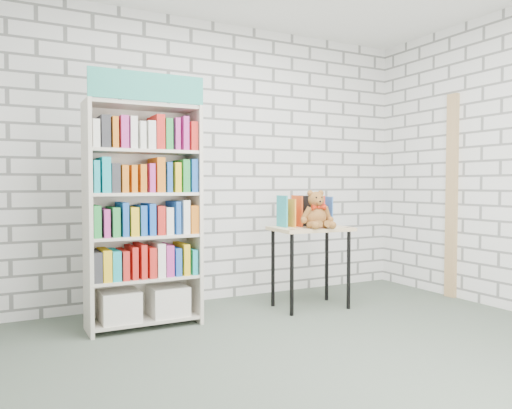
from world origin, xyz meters
name	(u,v)px	position (x,y,z in m)	size (l,w,h in m)	color
ground	(330,360)	(0.00, 0.00, 0.00)	(4.50, 4.50, 0.00)	#465245
room_shell	(332,91)	(0.00, 0.00, 1.78)	(4.52, 4.02, 2.81)	silver
bookshelf	(143,214)	(-0.89, 1.36, 0.93)	(0.91, 0.35, 2.04)	beige
display_table	(310,238)	(0.68, 1.25, 0.66)	(0.74, 0.54, 0.77)	#D3B27E
table_books	(305,211)	(0.68, 1.36, 0.92)	(0.51, 0.25, 0.30)	#29A9B2
teddy_bear	(317,213)	(0.67, 1.14, 0.91)	(0.32, 0.31, 0.35)	brown
door_trim	(452,196)	(2.23, 0.95, 1.05)	(0.05, 0.12, 2.10)	tan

